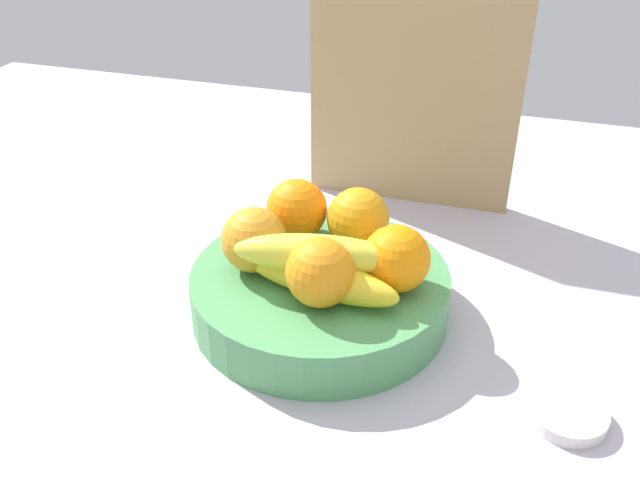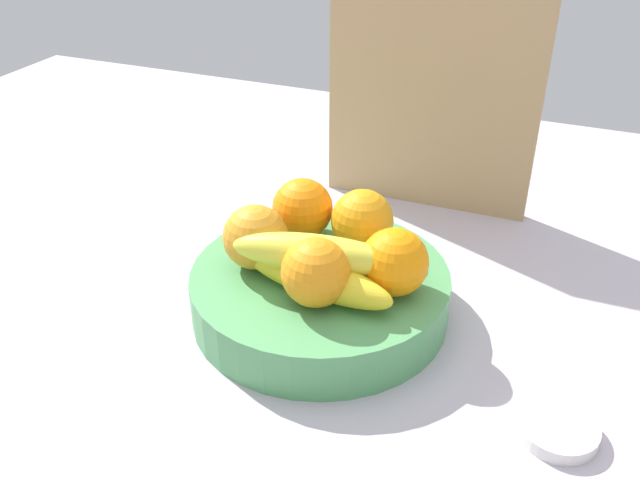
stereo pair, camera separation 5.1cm
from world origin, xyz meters
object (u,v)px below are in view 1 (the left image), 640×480
(orange_center, at_px, (254,240))
(orange_back_right, at_px, (396,259))
(banana_bunch, at_px, (318,266))
(cutting_board, at_px, (415,74))
(orange_back_left, at_px, (320,272))
(jar_lid, at_px, (568,415))
(orange_front_left, at_px, (358,219))
(orange_front_right, at_px, (297,209))
(fruit_bowl, at_px, (320,293))

(orange_center, relative_size, orange_back_right, 1.00)
(banana_bunch, distance_m, cutting_board, 0.35)
(orange_back_left, height_order, jar_lid, orange_back_left)
(jar_lid, bearing_deg, orange_front_left, 147.43)
(orange_back_left, relative_size, orange_back_right, 1.00)
(orange_center, relative_size, orange_back_left, 1.00)
(cutting_board, bearing_deg, orange_front_left, -93.42)
(jar_lid, bearing_deg, cutting_board, 120.18)
(orange_front_left, bearing_deg, banana_bunch, -98.54)
(orange_back_right, bearing_deg, jar_lid, -24.89)
(orange_front_left, height_order, orange_back_left, same)
(cutting_board, bearing_deg, orange_back_right, -81.91)
(banana_bunch, bearing_deg, orange_front_right, 120.02)
(orange_center, xyz_separation_m, banana_bunch, (0.08, -0.02, -0.00))
(orange_back_right, height_order, banana_bunch, orange_back_right)
(orange_back_left, distance_m, cutting_board, 0.36)
(orange_front_left, bearing_deg, orange_back_left, -93.82)
(orange_front_right, relative_size, banana_bunch, 0.39)
(orange_front_left, height_order, orange_center, same)
(orange_front_left, bearing_deg, cutting_board, 86.90)
(orange_front_left, distance_m, orange_center, 0.12)
(fruit_bowl, bearing_deg, orange_back_right, -2.34)
(orange_front_left, xyz_separation_m, jar_lid, (0.24, -0.15, -0.08))
(banana_bunch, bearing_deg, orange_back_right, 22.84)
(orange_front_right, xyz_separation_m, jar_lid, (0.31, -0.15, -0.08))
(orange_back_right, relative_size, cutting_board, 0.19)
(orange_front_right, bearing_deg, fruit_bowl, -53.47)
(banana_bunch, bearing_deg, orange_back_left, -65.74)
(fruit_bowl, relative_size, banana_bunch, 1.54)
(orange_center, bearing_deg, orange_back_left, -23.91)
(jar_lid, bearing_deg, orange_back_left, 171.38)
(orange_center, relative_size, banana_bunch, 0.39)
(orange_center, distance_m, banana_bunch, 0.08)
(orange_center, bearing_deg, banana_bunch, -15.66)
(orange_front_right, relative_size, orange_back_left, 1.00)
(jar_lid, bearing_deg, fruit_bowl, 161.62)
(fruit_bowl, xyz_separation_m, orange_center, (-0.07, -0.01, 0.06))
(orange_back_left, distance_m, jar_lid, 0.26)
(orange_front_right, height_order, cutting_board, cutting_board)
(orange_front_left, xyz_separation_m, orange_back_left, (-0.01, -0.11, 0.00))
(fruit_bowl, bearing_deg, orange_back_left, -72.05)
(fruit_bowl, distance_m, jar_lid, 0.27)
(orange_center, xyz_separation_m, jar_lid, (0.33, -0.07, -0.08))
(orange_back_left, bearing_deg, banana_bunch, 114.26)
(orange_front_left, bearing_deg, orange_back_right, -49.85)
(orange_front_right, distance_m, orange_center, 0.08)
(orange_back_right, bearing_deg, orange_front_right, 152.18)
(banana_bunch, distance_m, jar_lid, 0.27)
(orange_front_right, distance_m, jar_lid, 0.35)
(orange_front_right, height_order, jar_lid, orange_front_right)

